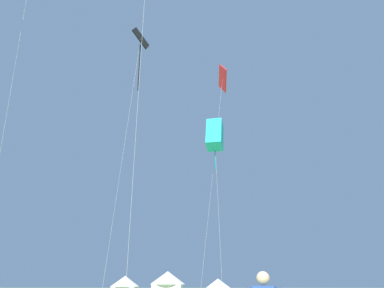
{
  "coord_description": "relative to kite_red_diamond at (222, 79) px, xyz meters",
  "views": [
    {
      "loc": [
        1.81,
        -2.28,
        1.52
      ],
      "look_at": [
        0.0,
        32.0,
        14.46
      ],
      "focal_mm": 34.98,
      "sensor_mm": 36.0,
      "label": 1
    }
  ],
  "objects": [
    {
      "name": "kite_red_diamond",
      "position": [
        0.0,
        0.0,
        0.0
      ],
      "size": [
        2.7,
        3.04,
        21.41
      ],
      "color": "red",
      "rests_on": "ground"
    },
    {
      "name": "festival_tent_right",
      "position": [
        -0.52,
        26.86,
        -18.47
      ],
      "size": [
        3.61,
        3.61,
        2.35
      ],
      "color": "white",
      "rests_on": "ground"
    },
    {
      "name": "festival_tent_center",
      "position": [
        -7.88,
        26.86,
        -17.9
      ],
      "size": [
        5.19,
        5.19,
        3.38
      ],
      "color": "white",
      "rests_on": "ground"
    },
    {
      "name": "kite_cyan_box",
      "position": [
        -0.88,
        -1.73,
        -6.38
      ],
      "size": [
        1.61,
        2.54,
        14.84
      ],
      "color": "#1EB7CC",
      "rests_on": "ground"
    },
    {
      "name": "kite_black_diamond",
      "position": [
        -7.2,
        -3.98,
        1.59
      ],
      "size": [
        1.96,
        2.67,
        23.07
      ],
      "color": "black",
      "rests_on": "ground"
    },
    {
      "name": "festival_tent_left",
      "position": [
        -14.18,
        26.86,
        -18.25
      ],
      "size": [
        4.21,
        4.21,
        2.74
      ],
      "color": "white",
      "rests_on": "ground"
    }
  ]
}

